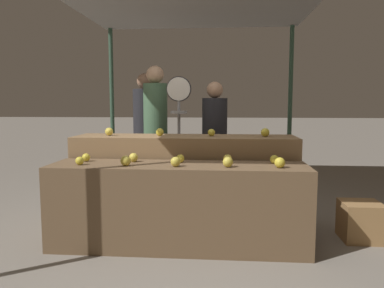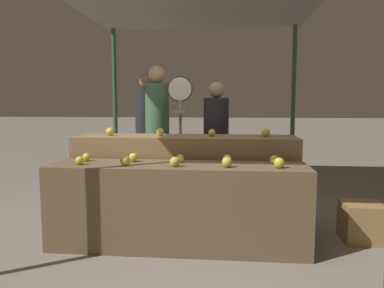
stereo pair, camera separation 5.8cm
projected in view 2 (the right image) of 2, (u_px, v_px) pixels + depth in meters
name	position (u px, v px, depth m)	size (l,w,h in m)	color
ground_plane	(178.00, 246.00, 3.39)	(60.00, 60.00, 0.00)	gray
market_canopy	(190.00, 0.00, 4.16)	(3.18, 4.05, 2.57)	#33513D
display_counter_front	(178.00, 206.00, 3.35)	(2.28, 0.55, 0.75)	brown
display_counter_back	(185.00, 181.00, 3.93)	(2.28, 0.55, 0.95)	olive
apple_front_0	(80.00, 161.00, 3.29)	(0.07, 0.07, 0.07)	gold
apple_front_1	(125.00, 161.00, 3.23)	(0.09, 0.09, 0.09)	gold
apple_front_2	(175.00, 162.00, 3.19)	(0.09, 0.09, 0.09)	gold
apple_front_3	(227.00, 162.00, 3.15)	(0.09, 0.09, 0.09)	gold
apple_front_4	(279.00, 163.00, 3.11)	(0.09, 0.09, 0.09)	gold
apple_front_5	(86.00, 157.00, 3.49)	(0.07, 0.07, 0.07)	gold
apple_front_6	(133.00, 157.00, 3.45)	(0.08, 0.08, 0.08)	yellow
apple_front_7	(180.00, 159.00, 3.40)	(0.08, 0.08, 0.08)	gold
apple_front_8	(227.00, 159.00, 3.38)	(0.08, 0.08, 0.08)	yellow
apple_front_9	(274.00, 160.00, 3.33)	(0.08, 0.08, 0.08)	gold
apple_back_0	(110.00, 131.00, 3.94)	(0.08, 0.08, 0.08)	yellow
apple_back_1	(160.00, 132.00, 3.89)	(0.08, 0.08, 0.08)	gold
apple_back_2	(212.00, 133.00, 3.85)	(0.08, 0.08, 0.08)	gold
apple_back_3	(266.00, 133.00, 3.79)	(0.09, 0.09, 0.09)	gold
produce_scale	(180.00, 112.00, 4.56)	(0.30, 0.20, 1.61)	#99999E
person_vendor_at_scale	(216.00, 134.00, 4.72)	(0.40, 0.40, 1.56)	#2D2D38
person_customer_left	(157.00, 121.00, 5.02)	(0.39, 0.39, 1.78)	#2D2D38
person_customer_right	(147.00, 123.00, 5.44)	(0.41, 0.41, 1.72)	#2D2D38
wooden_crate_side	(362.00, 222.00, 3.51)	(0.36, 0.36, 0.36)	#9E7547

